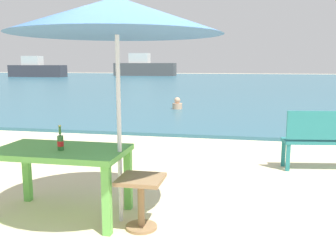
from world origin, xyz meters
TOP-DOWN VIEW (x-y plane):
  - ground_plane at (0.00, 0.00)m, footprint 120.00×120.00m
  - sea_water at (0.00, 30.00)m, footprint 120.00×50.00m
  - picnic_table_green at (-1.30, 0.42)m, footprint 1.40×0.80m
  - beer_bottle_amber at (-1.26, 0.35)m, footprint 0.07×0.07m
  - patio_umbrella at (-0.63, 0.41)m, footprint 2.10×2.10m
  - side_table_wood at (-0.37, 0.28)m, footprint 0.44×0.44m
  - bench_teal_center at (1.85, 2.87)m, footprint 1.24×0.54m
  - swimmer_person at (-1.67, 9.63)m, footprint 0.34×0.34m
  - boat_fishing_trawler at (-12.14, 43.96)m, footprint 7.88×2.15m
  - boat_tanker at (-23.50, 37.33)m, footprint 6.69×1.82m

SIDE VIEW (x-z plane):
  - ground_plane at x=0.00m, z-range 0.00..0.00m
  - sea_water at x=0.00m, z-range 0.00..0.08m
  - swimmer_person at x=-1.67m, z-range 0.03..0.44m
  - side_table_wood at x=-0.37m, z-range 0.08..0.62m
  - bench_teal_center at x=1.85m, z-range 0.07..1.02m
  - picnic_table_green at x=-1.30m, z-range 0.27..1.03m
  - beer_bottle_amber at x=-1.26m, z-range 0.72..0.99m
  - boat_tanker at x=-23.50m, z-range -0.26..2.17m
  - boat_fishing_trawler at x=-12.14m, z-range -0.32..2.54m
  - patio_umbrella at x=-0.63m, z-range 0.97..3.27m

